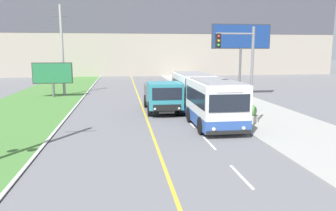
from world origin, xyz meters
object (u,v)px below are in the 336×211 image
at_px(traffic_light_mast, 242,66).
at_px(billboard_small, 53,74).
at_px(planter_round_far, 200,89).
at_px(billboard_large, 241,39).
at_px(city_bus, 202,97).
at_px(dump_truck, 163,97).
at_px(utility_pole_far, 62,50).
at_px(planter_round_second, 229,103).
at_px(planter_round_near, 250,114).
at_px(planter_round_third, 211,94).

relative_size(traffic_light_mast, billboard_small, 1.54).
bearing_deg(planter_round_far, billboard_large, -44.59).
bearing_deg(city_bus, billboard_large, 56.83).
bearing_deg(dump_truck, utility_pole_far, 128.79).
height_order(billboard_large, planter_round_second, billboard_large).
bearing_deg(city_bus, traffic_light_mast, -74.30).
distance_m(billboard_small, planter_round_second, 18.01).
bearing_deg(traffic_light_mast, city_bus, 105.70).
relative_size(billboard_large, planter_round_second, 6.58).
distance_m(planter_round_near, planter_round_second, 4.96).
distance_m(dump_truck, utility_pole_far, 15.08).
distance_m(traffic_light_mast, planter_round_third, 12.52).
bearing_deg(planter_round_third, traffic_light_mast, -97.64).
bearing_deg(utility_pole_far, planter_round_near, -47.53).
xyz_separation_m(billboard_large, billboard_small, (-18.72, 2.49, -3.40)).
relative_size(city_bus, traffic_light_mast, 1.98).
distance_m(city_bus, utility_pole_far, 18.20).
relative_size(traffic_light_mast, planter_round_second, 5.44).
bearing_deg(traffic_light_mast, planter_round_third, 82.36).
xyz_separation_m(traffic_light_mast, billboard_large, (5.00, 13.73, 1.95)).
relative_size(planter_round_third, planter_round_far, 1.08).
height_order(utility_pole_far, planter_round_near, utility_pole_far).
height_order(city_bus, billboard_large, billboard_large).
bearing_deg(city_bus, planter_round_near, -39.30).
height_order(dump_truck, utility_pole_far, utility_pole_far).
relative_size(planter_round_near, planter_round_second, 1.05).
distance_m(utility_pole_far, planter_round_second, 18.59).
height_order(city_bus, dump_truck, city_bus).
relative_size(utility_pole_far, planter_round_near, 8.05).
distance_m(billboard_large, planter_round_far, 6.96).
distance_m(planter_round_near, planter_round_far, 14.88).
bearing_deg(planter_round_second, traffic_light_mast, -103.29).
relative_size(billboard_large, billboard_small, 1.87).
bearing_deg(city_bus, planter_round_far, 76.99).
height_order(billboard_large, planter_round_third, billboard_large).
bearing_deg(planter_round_near, billboard_small, 137.04).
bearing_deg(utility_pole_far, planter_round_far, -3.30).
bearing_deg(planter_round_near, traffic_light_mast, -125.62).
relative_size(traffic_light_mast, billboard_large, 0.83).
distance_m(utility_pole_far, traffic_light_mast, 22.00).
bearing_deg(billboard_small, city_bus, -43.69).
relative_size(traffic_light_mast, planter_round_far, 5.58).
bearing_deg(planter_round_third, dump_truck, -133.44).
bearing_deg(planter_round_near, utility_pole_far, 132.47).
relative_size(city_bus, planter_round_far, 11.04).
xyz_separation_m(planter_round_second, planter_round_far, (0.08, 9.92, -0.01)).
distance_m(traffic_light_mast, billboard_small, 21.29).
bearing_deg(billboard_large, utility_pole_far, 167.23).
bearing_deg(planter_round_third, billboard_large, 27.21).
bearing_deg(planter_round_far, traffic_light_mast, -95.86).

